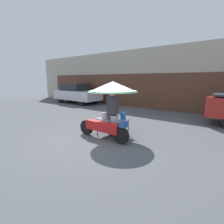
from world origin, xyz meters
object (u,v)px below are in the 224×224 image
object	(u,v)px
parked_car	(77,93)
vendor_motorcycle_cart	(112,94)
vendor_person	(113,111)
potted_plant	(70,95)

from	to	relation	value
parked_car	vendor_motorcycle_cart	bearing A→B (deg)	-32.83
vendor_motorcycle_cart	parked_car	xyz separation A→B (m)	(-7.71, 4.97, -0.67)
vendor_motorcycle_cart	vendor_person	bearing A→B (deg)	-37.59
vendor_motorcycle_cart	vendor_person	size ratio (longest dim) A/B	1.28
vendor_motorcycle_cart	parked_car	bearing A→B (deg)	147.17
vendor_person	parked_car	size ratio (longest dim) A/B	0.38
vendor_person	parked_car	distance (m)	9.28
vendor_person	parked_car	xyz separation A→B (m)	(-7.79, 5.04, -0.09)
potted_plant	vendor_motorcycle_cart	bearing A→B (deg)	-30.59
parked_car	potted_plant	xyz separation A→B (m)	(-1.85, 0.68, -0.31)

